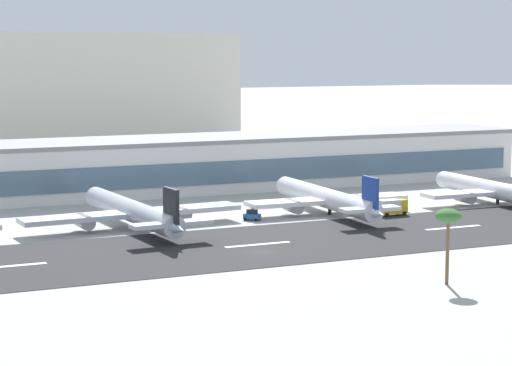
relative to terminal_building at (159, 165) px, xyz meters
The scene contains 13 objects.
ground_plane 75.11m from the terminal_building, 95.62° to the right, with size 1400.00×1400.00×0.00m, color #A8A8A3.
runway_strip 69.36m from the terminal_building, 96.09° to the right, with size 800.00×34.20×0.08m, color #262628.
runway_centreline_dash_3 83.81m from the terminal_building, 124.73° to the right, with size 12.00×1.20×0.01m, color white.
runway_centreline_dash_4 69.19m from the terminal_building, 94.64° to the right, with size 12.00×1.20×0.01m, color white.
runway_centreline_dash_5 77.12m from the terminal_building, 63.33° to the right, with size 12.00×1.20×0.01m, color white.
terminal_building is the anchor object (origin of this frame).
distant_hotel_block 113.64m from the terminal_building, 91.23° to the left, with size 127.70×37.08×38.98m, color beige.
airliner_black_tail_gate_1 49.71m from the terminal_building, 113.87° to the right, with size 42.60×46.61×9.73m.
airliner_navy_tail_gate_2 49.99m from the terminal_building, 65.30° to the right, with size 34.46×46.10×9.62m.
airliner_red_tail_gate_3 77.40m from the terminal_building, 38.70° to the right, with size 34.24×43.52×9.08m.
service_box_truck_0 61.04m from the terminal_building, 58.68° to the right, with size 6.07×2.83×3.25m.
service_baggage_tug_1 46.15m from the terminal_building, 85.53° to the right, with size 3.37×3.41×2.20m.
palm_tree_1 106.15m from the terminal_building, 86.22° to the right, with size 3.71×3.71×10.85m.
Camera 1 is at (-65.81, -144.23, 32.52)m, focal length 69.02 mm.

